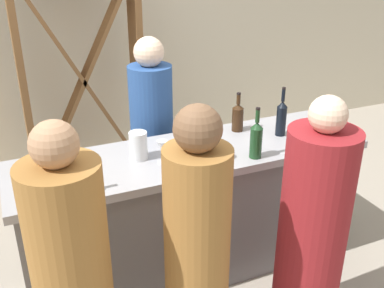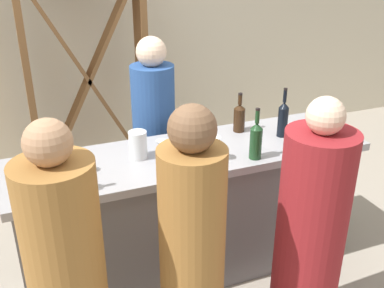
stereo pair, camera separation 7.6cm
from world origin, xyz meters
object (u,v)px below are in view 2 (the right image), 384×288
(person_right_guest, at_px, (192,260))
(person_server_behind, at_px, (155,145))
(wine_bottle_second_left_amber_brown, at_px, (188,132))
(water_pitcher, at_px, (138,145))
(wine_glass_near_left, at_px, (214,144))
(wine_glass_near_right, at_px, (74,156))
(wine_bottle_center_olive_green, at_px, (256,140))
(person_left_guest, at_px, (310,237))
(wine_bottle_second_right_amber_brown, at_px, (239,117))
(wine_glass_far_left, at_px, (192,121))
(wine_rack, at_px, (88,80))
(wine_glass_near_center, at_px, (161,147))
(person_center_guest, at_px, (69,286))
(wine_bottle_rightmost_near_black, at_px, (283,118))
(wine_bottle_leftmost_clear_pale, at_px, (70,173))

(person_right_guest, bearing_deg, person_server_behind, 7.84)
(wine_bottle_second_left_amber_brown, xyz_separation_m, water_pitcher, (-0.34, -0.02, -0.02))
(wine_glass_near_left, xyz_separation_m, wine_glass_near_right, (-0.80, 0.14, 0.00))
(wine_bottle_center_olive_green, relative_size, person_left_guest, 0.22)
(wine_bottle_second_right_amber_brown, height_order, wine_glass_far_left, wine_bottle_second_right_amber_brown)
(person_left_guest, bearing_deg, wine_rack, 13.07)
(wine_glass_near_left, height_order, wine_glass_near_center, wine_glass_near_left)
(wine_rack, distance_m, person_center_guest, 2.42)
(wine_bottle_second_left_amber_brown, bearing_deg, wine_bottle_rightmost_near_black, -4.59)
(wine_glass_near_right, bearing_deg, water_pitcher, 9.31)
(wine_bottle_center_olive_green, xyz_separation_m, person_right_guest, (-0.62, -0.51, -0.33))
(wine_bottle_center_olive_green, bearing_deg, wine_glass_near_right, 168.99)
(wine_bottle_second_right_amber_brown, height_order, water_pitcher, wine_bottle_second_right_amber_brown)
(person_right_guest, bearing_deg, wine_glass_near_left, -15.26)
(wine_bottle_leftmost_clear_pale, height_order, wine_bottle_second_left_amber_brown, wine_bottle_leftmost_clear_pale)
(wine_glass_near_center, xyz_separation_m, person_center_guest, (-0.66, -0.62, -0.32))
(wine_bottle_second_left_amber_brown, xyz_separation_m, wine_bottle_rightmost_near_black, (0.66, -0.05, 0.02))
(wine_bottle_second_left_amber_brown, height_order, wine_glass_near_center, wine_bottle_second_left_amber_brown)
(wine_bottle_rightmost_near_black, xyz_separation_m, wine_glass_far_left, (-0.58, 0.21, -0.01))
(wine_glass_near_right, relative_size, water_pitcher, 0.88)
(wine_bottle_center_olive_green, relative_size, wine_glass_near_right, 2.12)
(wine_bottle_second_right_amber_brown, bearing_deg, wine_glass_near_left, -134.78)
(wine_glass_near_right, xyz_separation_m, wine_glass_far_left, (0.81, 0.24, 0.01))
(person_left_guest, relative_size, person_server_behind, 0.96)
(wine_glass_near_center, bearing_deg, wine_bottle_center_olive_green, -16.04)
(wine_bottle_rightmost_near_black, bearing_deg, person_server_behind, 140.47)
(wine_glass_near_left, bearing_deg, person_left_guest, -62.63)
(wine_glass_near_right, height_order, person_right_guest, person_right_guest)
(wine_bottle_second_left_amber_brown, distance_m, wine_bottle_second_right_amber_brown, 0.45)
(wine_rack, bearing_deg, wine_bottle_rightmost_near_black, -58.07)
(wine_bottle_rightmost_near_black, xyz_separation_m, wine_glass_near_center, (-0.89, -0.08, -0.03))
(wine_bottle_leftmost_clear_pale, distance_m, person_left_guest, 1.33)
(wine_bottle_center_olive_green, relative_size, person_right_guest, 0.21)
(wine_bottle_rightmost_near_black, relative_size, wine_glass_near_center, 2.39)
(person_right_guest, bearing_deg, wine_bottle_rightmost_near_black, -34.38)
(wine_rack, bearing_deg, person_left_guest, -72.73)
(wine_glass_near_right, bearing_deg, person_left_guest, -33.48)
(wine_glass_near_left, bearing_deg, wine_bottle_second_left_amber_brown, 109.27)
(water_pitcher, distance_m, person_center_guest, 0.96)
(wine_rack, height_order, wine_glass_near_center, wine_rack)
(wine_bottle_rightmost_near_black, xyz_separation_m, wine_glass_near_right, (-1.39, -0.03, -0.02))
(wine_glass_near_right, bearing_deg, person_server_behind, 43.66)
(wine_bottle_center_olive_green, bearing_deg, water_pitcher, 158.00)
(wine_rack, bearing_deg, person_center_guest, -102.49)
(wine_rack, distance_m, wine_glass_near_center, 1.73)
(wine_bottle_center_olive_green, xyz_separation_m, wine_bottle_rightmost_near_black, (0.34, 0.24, 0.01))
(wine_bottle_leftmost_clear_pale, height_order, person_right_guest, person_right_guest)
(wine_glass_near_center, xyz_separation_m, water_pitcher, (-0.11, 0.11, -0.01))
(wine_bottle_leftmost_clear_pale, xyz_separation_m, wine_bottle_center_olive_green, (1.10, 0.01, 0.01))
(wine_bottle_leftmost_clear_pale, distance_m, wine_glass_far_left, 0.98)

